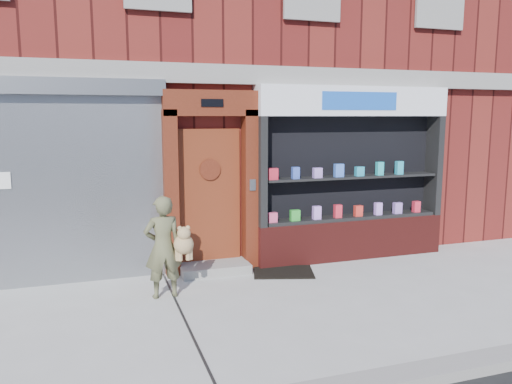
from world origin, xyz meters
name	(u,v)px	position (x,y,z in m)	size (l,w,h in m)	color
ground	(299,305)	(0.00, 0.00, 0.00)	(80.00, 80.00, 0.00)	#9E9E99
curb	(391,381)	(0.00, -2.15, 0.06)	(60.00, 0.30, 0.12)	gray
building	(200,51)	(0.00, 5.99, 4.00)	(12.00, 8.16, 8.00)	#561613
shutter_bay	(60,170)	(-3.00, 1.93, 1.72)	(3.10, 0.30, 3.04)	gray
red_door_bay	(211,182)	(-0.75, 1.86, 1.46)	(1.52, 0.58, 2.90)	#49180C
pharmacy_bay	(351,181)	(1.75, 1.81, 1.37)	(3.50, 0.41, 3.00)	#551714
woman	(165,247)	(-1.64, 0.87, 0.72)	(0.69, 0.37, 1.43)	brown
doormat	(283,272)	(0.30, 1.35, 0.01)	(0.95, 0.67, 0.02)	black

